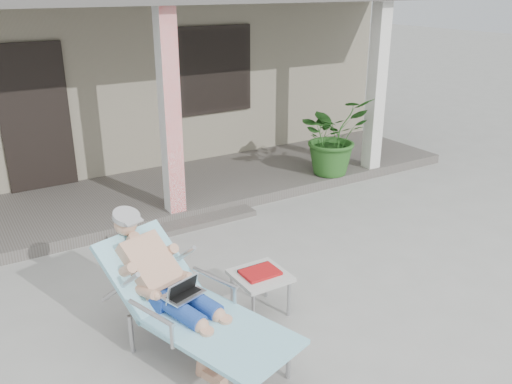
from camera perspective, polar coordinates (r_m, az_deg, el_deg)
ground at (r=5.72m, az=0.45°, el=-10.45°), size 60.00×60.00×0.00m
house at (r=11.01m, az=-18.26°, el=13.17°), size 10.40×5.40×3.30m
porch_deck at (r=8.12m, az=-10.85°, el=-0.33°), size 10.00×2.00×0.15m
porch_overhang at (r=7.53m, az=-12.17°, el=19.12°), size 10.00×2.30×2.85m
porch_step at (r=7.15m, az=-7.45°, el=-3.49°), size 2.00×0.30×0.07m
lounger at (r=4.56m, az=-8.13°, el=-8.44°), size 1.23×1.96×1.23m
side_table at (r=5.21m, az=0.43°, el=-8.99°), size 0.50×0.50×0.45m
potted_palm at (r=8.61m, az=8.10°, el=5.89°), size 1.13×0.98×1.23m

